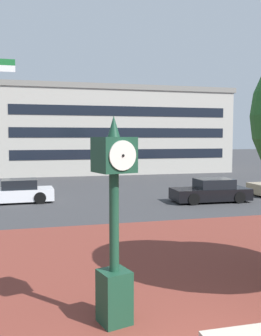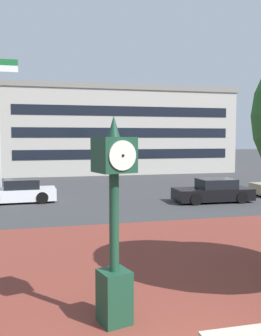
{
  "view_description": "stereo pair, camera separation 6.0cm",
  "coord_description": "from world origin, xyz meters",
  "views": [
    {
      "loc": [
        -2.68,
        -4.77,
        3.56
      ],
      "look_at": [
        -0.9,
        2.04,
        3.0
      ],
      "focal_mm": 40.87,
      "sensor_mm": 36.0,
      "label": 1
    },
    {
      "loc": [
        -2.62,
        -4.79,
        3.56
      ],
      "look_at": [
        -0.9,
        2.04,
        3.0
      ],
      "focal_mm": 40.87,
      "sensor_mm": 36.0,
      "label": 2
    }
  ],
  "objects": [
    {
      "name": "civic_building",
      "position": [
        5.79,
        35.56,
        4.28
      ],
      "size": [
        23.32,
        10.92,
        8.54
      ],
      "color": "#B2ADA3",
      "rests_on": "ground"
    },
    {
      "name": "street_clock",
      "position": [
        -1.18,
        2.17,
        1.93
      ],
      "size": [
        0.81,
        0.83,
        3.97
      ],
      "rotation": [
        0.0,
        0.0,
        0.26
      ],
      "color": "#19422D",
      "rests_on": "ground"
    },
    {
      "name": "flagpole_secondary",
      "position": [
        -4.85,
        23.67,
        5.35
      ],
      "size": [
        1.44,
        0.14,
        9.31
      ],
      "color": "silver",
      "rests_on": "ground"
    },
    {
      "name": "car_street_distant",
      "position": [
        6.99,
        14.46,
        0.57
      ],
      "size": [
        4.33,
        1.98,
        1.28
      ],
      "rotation": [
        0.0,
        0.0,
        1.54
      ],
      "color": "black",
      "rests_on": "ground"
    },
    {
      "name": "car_street_near",
      "position": [
        -3.46,
        16.93,
        0.57
      ],
      "size": [
        4.07,
        1.96,
        1.28
      ],
      "rotation": [
        0.0,
        0.0,
        1.6
      ],
      "color": "silver",
      "rests_on": "ground"
    },
    {
      "name": "plaza_brick_paving",
      "position": [
        0.0,
        3.24,
        0.0
      ],
      "size": [
        44.0,
        14.49,
        0.01
      ],
      "primitive_type": "cube",
      "color": "brown",
      "rests_on": "ground"
    }
  ]
}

